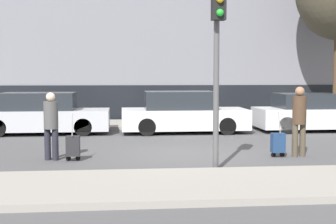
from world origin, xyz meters
name	(u,v)px	position (x,y,z in m)	size (l,w,h in m)	color
ground_plane	(185,154)	(0.00, 0.00, 0.00)	(80.00, 80.00, 0.00)	#4C4C4F
sidewalk_near	(213,184)	(0.00, -3.75, 0.06)	(28.00, 2.50, 0.12)	gray
sidewalk_far	(162,124)	(0.00, 7.00, 0.06)	(28.00, 3.00, 0.12)	gray
building_facade	(155,20)	(0.00, 10.79, 4.69)	(28.00, 3.24, 9.40)	slate
parked_car_0	(43,115)	(-4.38, 4.65, 0.67)	(4.50, 1.75, 1.44)	#B7BABF
parked_car_1	(183,113)	(0.53, 4.56, 0.68)	(4.44, 1.91, 1.47)	silver
parked_car_2	(310,113)	(5.28, 4.62, 0.65)	(4.05, 1.90, 1.38)	silver
pedestrian_left	(51,122)	(-3.32, -0.62, 0.92)	(0.34, 0.34, 1.63)	#23232D
trolley_left	(73,146)	(-2.79, -0.79, 0.36)	(0.34, 0.29, 1.14)	#262628
pedestrian_right	(299,117)	(2.77, -0.71, 1.00)	(0.35, 0.34, 1.75)	#4C4233
trolley_right	(278,143)	(2.23, -0.75, 0.36)	(0.34, 0.29, 1.14)	navy
traffic_light	(218,37)	(0.35, -2.36, 2.81)	(0.28, 0.47, 3.95)	#515154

